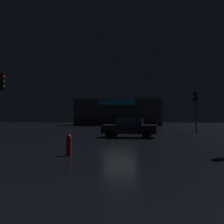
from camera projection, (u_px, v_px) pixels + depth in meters
ground_plane at (120, 138)px, 18.31m from camera, size 120.00×120.00×0.00m
store_building at (119, 113)px, 50.72m from camera, size 17.48×9.02×5.32m
traffic_signal_main at (0, 91)px, 13.48m from camera, size 0.42×0.42×4.07m
traffic_signal_cross_left at (196, 105)px, 24.25m from camera, size 0.42×0.42×4.15m
car_near at (130, 128)px, 18.55m from camera, size 4.30×2.27×1.50m
fire_hydrant at (69, 145)px, 9.70m from camera, size 0.22×0.22×0.85m
bollard_kerb_a at (156, 126)px, 26.74m from camera, size 0.10×0.10×1.17m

